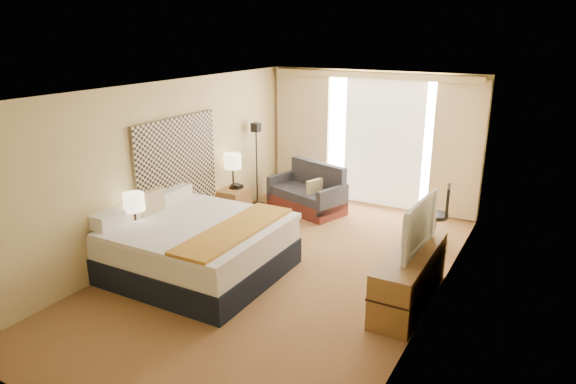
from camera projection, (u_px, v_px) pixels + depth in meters
The scene contains 21 objects.
floor at pixel (284, 270), 7.43m from camera, with size 4.20×7.00×0.02m, color #5E241B.
ceiling at pixel (283, 89), 6.64m from camera, with size 4.20×7.00×0.02m, color silver.
wall_back at pixel (372, 139), 9.95m from camera, with size 4.20×0.02×2.60m, color #D8C184.
wall_front at pixel (70, 295), 4.12m from camera, with size 4.20×0.02×2.60m, color #D8C184.
wall_left at pixel (167, 166), 8.00m from camera, with size 0.02×7.00×2.60m, color #D8C184.
wall_right at pixel (438, 209), 6.07m from camera, with size 0.02×7.00×2.60m, color #D8C184.
headboard at pixel (177, 164), 8.16m from camera, with size 0.06×1.85×1.50m, color black.
nightstand_left at pixel (134, 253), 7.33m from camera, with size 0.45×0.52×0.55m, color #926135.
nightstand_right at pixel (234, 204), 9.42m from camera, with size 0.45×0.52×0.55m, color #926135.
media_dresser at pixel (410, 277), 6.48m from camera, with size 0.50×1.80×0.70m, color #926135.
window at pixel (384, 139), 9.81m from camera, with size 2.30×0.02×2.30m, color white.
curtains at pixel (370, 134), 9.83m from camera, with size 4.12×0.19×2.56m.
bed at pixel (196, 246), 7.26m from camera, with size 2.28×2.08×1.11m.
loveseat at pixel (308, 195), 9.81m from camera, with size 1.61×1.18×0.90m.
floor_lamp at pixel (256, 148), 9.87m from camera, with size 0.21×0.21×1.63m.
desk_chair at pixel (438, 217), 8.28m from camera, with size 0.47×0.47×0.97m.
lamp_left at pixel (134, 203), 7.13m from camera, with size 0.29×0.29×0.62m.
lamp_right at pixel (233, 162), 9.22m from camera, with size 0.31×0.31×0.65m.
tissue_box at pixel (132, 231), 7.23m from camera, with size 0.13×0.13×0.12m, color #98C1EB.
telephone at pixel (237, 186), 9.39m from camera, with size 0.18×0.14×0.07m, color black.
television at pixel (411, 224), 6.35m from camera, with size 1.15×0.15×0.66m, color black.
Camera 1 is at (3.31, -5.87, 3.34)m, focal length 32.00 mm.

